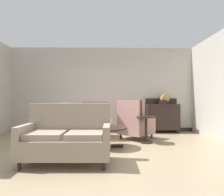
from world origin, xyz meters
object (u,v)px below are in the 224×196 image
at_px(side_table, 146,127).
at_px(sideboard, 162,116).
at_px(armchair_near_sideboard, 55,128).
at_px(settee, 67,138).
at_px(armchair_foreground_right, 95,123).
at_px(armchair_back_corner, 134,123).
at_px(porcelain_vase, 108,122).
at_px(coffee_table, 108,131).
at_px(gramophone, 165,97).

bearing_deg(side_table, sideboard, 61.67).
distance_m(armchair_near_sideboard, sideboard, 3.64).
distance_m(settee, side_table, 2.31).
bearing_deg(armchair_foreground_right, armchair_back_corner, 165.25).
bearing_deg(porcelain_vase, armchair_foreground_right, 108.15).
bearing_deg(coffee_table, armchair_back_corner, 52.16).
bearing_deg(settee, porcelain_vase, 56.78).
height_order(settee, gramophone, gramophone).
xyz_separation_m(coffee_table, side_table, (0.98, 0.48, 0.02)).
bearing_deg(coffee_table, armchair_foreground_right, 108.05).
distance_m(sideboard, gramophone, 0.67).
bearing_deg(armchair_near_sideboard, side_table, 116.77).
xyz_separation_m(settee, armchair_foreground_right, (0.35, 2.21, 0.02)).
xyz_separation_m(coffee_table, armchair_near_sideboard, (-1.27, 0.15, 0.05)).
distance_m(armchair_foreground_right, sideboard, 2.39).
height_order(armchair_foreground_right, side_table, armchair_foreground_right).
relative_size(porcelain_vase, sideboard, 0.27).
height_order(porcelain_vase, armchair_back_corner, armchair_back_corner).
distance_m(armchair_near_sideboard, armchair_back_corner, 2.16).
xyz_separation_m(armchair_foreground_right, sideboard, (2.20, 0.94, 0.09)).
bearing_deg(sideboard, gramophone, -61.44).
xyz_separation_m(porcelain_vase, side_table, (0.97, 0.51, -0.19)).
xyz_separation_m(porcelain_vase, armchair_back_corner, (0.73, 0.98, -0.15)).
height_order(porcelain_vase, armchair_near_sideboard, armchair_near_sideboard).
height_order(side_table, gramophone, gramophone).
xyz_separation_m(armchair_foreground_right, gramophone, (2.24, 0.85, 0.75)).
height_order(armchair_back_corner, gramophone, gramophone).
bearing_deg(porcelain_vase, settee, -124.29).
bearing_deg(sideboard, armchair_back_corner, -134.51).
bearing_deg(settee, sideboard, 52.15).
relative_size(coffee_table, armchair_foreground_right, 0.83).
distance_m(side_table, sideboard, 1.80).
bearing_deg(side_table, settee, -137.12).
bearing_deg(settee, armchair_foreground_right, 82.10).
height_order(armchair_foreground_right, armchair_back_corner, armchair_back_corner).
bearing_deg(armchair_back_corner, coffee_table, 95.14).
bearing_deg(side_table, armchair_near_sideboard, -171.62).
xyz_separation_m(settee, side_table, (1.69, 1.57, -0.02)).
xyz_separation_m(armchair_near_sideboard, sideboard, (3.10, 1.91, 0.10)).
height_order(armchair_near_sideboard, armchair_back_corner, armchair_back_corner).
xyz_separation_m(coffee_table, settee, (-0.71, -1.09, 0.04)).
xyz_separation_m(armchair_foreground_right, armchair_back_corner, (1.10, -0.17, 0.01)).
bearing_deg(porcelain_vase, armchair_back_corner, 53.36).
distance_m(armchair_foreground_right, side_table, 1.49).
bearing_deg(sideboard, armchair_foreground_right, -156.86).
height_order(coffee_table, side_table, side_table).
relative_size(coffee_table, gramophone, 1.78).
relative_size(armchair_foreground_right, side_table, 1.57).
xyz_separation_m(side_table, gramophone, (0.90, 1.49, 0.79)).
relative_size(side_table, sideboard, 0.59).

